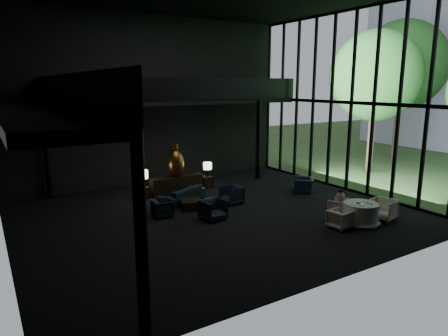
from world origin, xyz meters
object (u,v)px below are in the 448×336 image
bronze_urn (176,163)px  lounge_armchair_south (213,208)px  lounge_armchair_west (163,208)px  dining_chair_west (340,219)px  coffee_table (191,204)px  dining_chair_east (383,207)px  table_lamp_left (143,175)px  lounge_armchair_east (232,194)px  dining_chair_north (339,207)px  dining_table (360,215)px  child (341,197)px  console (176,185)px  sofa (182,192)px  table_lamp_right (208,167)px  window_armchair (303,183)px  side_table_right (207,182)px  side_table_left (143,193)px

bronze_urn → lounge_armchair_south: bearing=-95.8°
lounge_armchair_west → dining_chair_west: 6.33m
coffee_table → dining_chair_east: (5.33, -4.74, 0.27)m
lounge_armchair_south → coffee_table: size_ratio=1.06×
lounge_armchair_west → table_lamp_left: bearing=-1.0°
lounge_armchair_west → coffee_table: (1.33, 0.28, -0.14)m
table_lamp_left → lounge_armchair_east: size_ratio=0.91×
coffee_table → dining_chair_north: dining_chair_north is taller
lounge_armchair_south → coffee_table: (-0.10, 1.54, -0.25)m
lounge_armchair_east → dining_chair_north: size_ratio=1.32×
bronze_urn → dining_chair_north: 7.26m
lounge_armchair_south → dining_table: (4.18, -3.08, -0.10)m
child → bronze_urn: bearing=-59.1°
lounge_armchair_west → console: bearing=-29.8°
sofa → lounge_armchair_east: size_ratio=2.85×
table_lamp_right → dining_chair_north: (2.24, -6.04, -0.74)m
table_lamp_left → dining_chair_west: 8.21m
window_armchair → coffee_table: window_armchair is taller
table_lamp_left → coffee_table: (1.10, -2.32, -0.86)m
lounge_armchair_west → coffee_table: size_ratio=0.79×
dining_chair_west → child: (0.88, 0.81, 0.44)m
table_lamp_left → side_table_right: (3.20, 0.20, -0.76)m
lounge_armchair_south → dining_chair_east: 6.14m
side_table_right → lounge_armchair_east: size_ratio=0.70×
window_armchair → dining_chair_north: bearing=19.2°
bronze_urn → dining_chair_east: 8.73m
sofa → window_armchair: sofa is taller
dining_chair_north → dining_chair_east: (0.99, -1.14, 0.14)m
lounge_armchair_east → child: child is taller
bronze_urn → dining_chair_west: bronze_urn is taller
sofa → lounge_armchair_east: (1.68, -1.21, -0.05)m
bronze_urn → table_lamp_right: 1.64m
table_lamp_right → dining_chair_east: table_lamp_right is taller
sofa → dining_chair_north: sofa is taller
table_lamp_left → child: 8.07m
bronze_urn → side_table_right: 1.94m
side_table_right → dining_chair_north: bearing=-69.9°
side_table_right → sofa: bearing=-143.0°
console → dining_chair_west: size_ratio=3.81×
side_table_left → table_lamp_left: table_lamp_left is taller
lounge_armchair_south → window_armchair: 5.55m
table_lamp_left → table_lamp_right: (3.20, 0.11, 0.00)m
child → coffee_table: bearing=-41.6°
side_table_left → window_armchair: size_ratio=0.57×
side_table_left → lounge_armchair_west: lounge_armchair_west is taller
bronze_urn → dining_chair_north: size_ratio=2.36×
console → lounge_armchair_south: 4.02m
sofa → table_lamp_left: bearing=-73.7°
lounge_armchair_south → dining_chair_west: 4.42m
table_lamp_left → dining_table: size_ratio=0.55×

